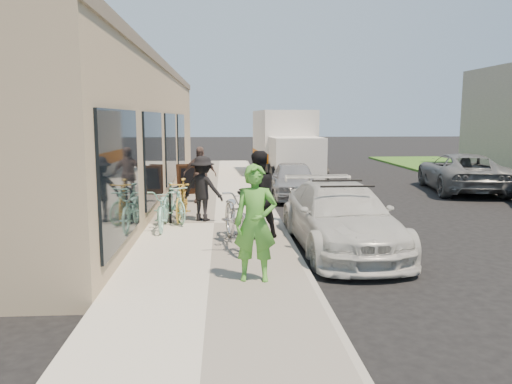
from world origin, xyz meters
name	(u,v)px	position (x,y,z in m)	size (l,w,h in m)	color
ground	(325,265)	(0.00, 0.00, 0.00)	(120.00, 120.00, 0.00)	black
sidewalk	(214,226)	(-2.00, 3.00, 0.07)	(3.00, 34.00, 0.15)	#B9B5A6
curb	(280,226)	(-0.45, 3.00, 0.07)	(0.12, 34.00, 0.13)	gray
storefront	(115,132)	(-5.24, 7.99, 2.12)	(3.60, 20.00, 4.22)	tan
bike_rack	(175,200)	(-2.91, 3.31, 0.64)	(0.25, 0.54, 0.82)	black
sandwich_board	(187,179)	(-2.94, 7.51, 0.63)	(0.70, 0.71, 0.93)	black
sedan_white	(341,217)	(0.51, 1.06, 0.64)	(1.95, 4.49, 1.32)	silver
sedan_silver	(294,180)	(0.47, 7.37, 0.59)	(1.40, 3.48, 1.19)	#9FA0A4
moving_truck	(286,148)	(0.90, 13.00, 1.28)	(2.55, 5.98, 2.88)	silver
far_car_gray	(461,172)	(6.56, 8.55, 0.67)	(2.22, 4.82, 1.34)	#5A5D60
tandem_bike	(237,216)	(-1.52, 0.91, 0.71)	(0.75, 2.14, 1.13)	silver
woman_rider	(255,223)	(-1.30, -1.17, 1.02)	(0.64, 0.42, 1.75)	#489632
man_standing	(257,195)	(-1.10, 1.51, 1.03)	(0.86, 0.67, 1.77)	black
cruiser_bike_a	(174,203)	(-2.92, 3.21, 0.60)	(0.42, 1.49, 0.90)	#95DFCC
cruiser_bike_b	(164,208)	(-3.09, 2.53, 0.59)	(0.58, 1.68, 0.88)	#95DFCC
cruiser_bike_c	(182,200)	(-2.77, 3.41, 0.63)	(0.46, 1.61, 0.97)	gold
bystander_a	(203,188)	(-2.26, 3.29, 0.92)	(0.99, 0.57, 1.54)	black
bystander_b	(200,175)	(-2.45, 5.88, 0.95)	(0.94, 0.39, 1.61)	brown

